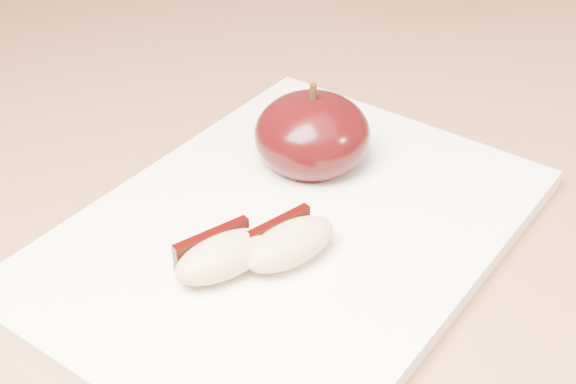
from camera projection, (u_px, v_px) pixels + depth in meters
back_cabinet at (74, 149)px, 1.34m from camera, size 2.40×0.62×0.94m
cutting_board at (288, 234)px, 0.47m from camera, size 0.36×0.32×0.01m
apple_half at (312, 135)px, 0.52m from camera, size 0.09×0.09×0.06m
apple_wedge_a at (222, 255)px, 0.43m from camera, size 0.06×0.03×0.02m
apple_wedge_b at (288, 243)px, 0.44m from camera, size 0.06×0.04×0.02m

